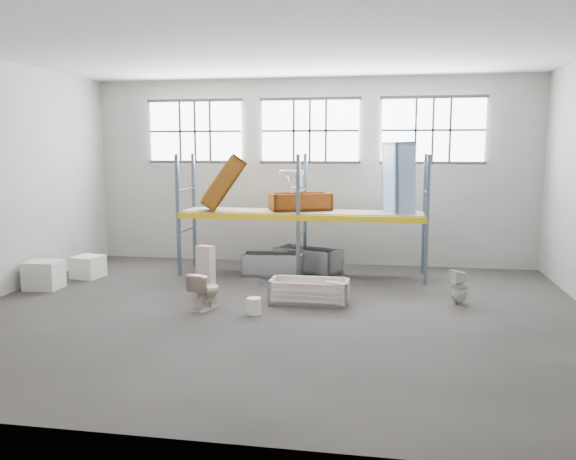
% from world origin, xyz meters
% --- Properties ---
extents(floor, '(12.00, 10.00, 0.10)m').
position_xyz_m(floor, '(0.00, 0.00, -0.05)').
color(floor, '#4B4541').
rests_on(floor, ground).
extents(ceiling, '(12.00, 10.00, 0.10)m').
position_xyz_m(ceiling, '(0.00, 0.00, 5.05)').
color(ceiling, silver).
rests_on(ceiling, ground).
extents(wall_back, '(12.00, 0.10, 5.00)m').
position_xyz_m(wall_back, '(0.00, 5.05, 2.50)').
color(wall_back, '#9F9C94').
rests_on(wall_back, ground).
extents(wall_front, '(12.00, 0.10, 5.00)m').
position_xyz_m(wall_front, '(0.00, -5.05, 2.50)').
color(wall_front, '#A09C94').
rests_on(wall_front, ground).
extents(window_left, '(2.60, 0.04, 1.60)m').
position_xyz_m(window_left, '(-3.20, 4.94, 3.60)').
color(window_left, white).
rests_on(window_left, wall_back).
extents(window_mid, '(2.60, 0.04, 1.60)m').
position_xyz_m(window_mid, '(0.00, 4.94, 3.60)').
color(window_mid, white).
rests_on(window_mid, wall_back).
extents(window_right, '(2.60, 0.04, 1.60)m').
position_xyz_m(window_right, '(3.20, 4.94, 3.60)').
color(window_right, white).
rests_on(window_right, wall_back).
extents(rack_upright_la, '(0.08, 0.08, 3.00)m').
position_xyz_m(rack_upright_la, '(-3.00, 2.90, 1.50)').
color(rack_upright_la, slate).
rests_on(rack_upright_la, floor).
extents(rack_upright_lb, '(0.08, 0.08, 3.00)m').
position_xyz_m(rack_upright_lb, '(-3.00, 4.10, 1.50)').
color(rack_upright_lb, slate).
rests_on(rack_upright_lb, floor).
extents(rack_upright_ma, '(0.08, 0.08, 3.00)m').
position_xyz_m(rack_upright_ma, '(0.00, 2.90, 1.50)').
color(rack_upright_ma, slate).
rests_on(rack_upright_ma, floor).
extents(rack_upright_mb, '(0.08, 0.08, 3.00)m').
position_xyz_m(rack_upright_mb, '(0.00, 4.10, 1.50)').
color(rack_upright_mb, slate).
rests_on(rack_upright_mb, floor).
extents(rack_upright_ra, '(0.08, 0.08, 3.00)m').
position_xyz_m(rack_upright_ra, '(3.00, 2.90, 1.50)').
color(rack_upright_ra, slate).
rests_on(rack_upright_ra, floor).
extents(rack_upright_rb, '(0.08, 0.08, 3.00)m').
position_xyz_m(rack_upright_rb, '(3.00, 4.10, 1.50)').
color(rack_upright_rb, slate).
rests_on(rack_upright_rb, floor).
extents(rack_beam_front, '(6.00, 0.10, 0.14)m').
position_xyz_m(rack_beam_front, '(0.00, 2.90, 1.50)').
color(rack_beam_front, yellow).
rests_on(rack_beam_front, floor).
extents(rack_beam_back, '(6.00, 0.10, 0.14)m').
position_xyz_m(rack_beam_back, '(0.00, 4.10, 1.50)').
color(rack_beam_back, yellow).
rests_on(rack_beam_back, floor).
extents(shelf_deck, '(5.90, 1.10, 0.03)m').
position_xyz_m(shelf_deck, '(0.00, 3.50, 1.58)').
color(shelf_deck, gray).
rests_on(shelf_deck, floor).
extents(wet_patch, '(1.80, 1.80, 0.00)m').
position_xyz_m(wet_patch, '(0.00, 2.70, 0.00)').
color(wet_patch, black).
rests_on(wet_patch, floor).
extents(bathtub_beige, '(1.61, 0.76, 0.47)m').
position_xyz_m(bathtub_beige, '(0.56, 0.86, 0.24)').
color(bathtub_beige, beige).
rests_on(bathtub_beige, floor).
extents(cistern_spare, '(0.50, 0.37, 0.43)m').
position_xyz_m(cistern_spare, '(1.13, 0.62, 0.28)').
color(cistern_spare, beige).
rests_on(cistern_spare, bathtub_beige).
extents(sink_in_tub, '(0.47, 0.47, 0.14)m').
position_xyz_m(sink_in_tub, '(0.39, 0.71, 0.16)').
color(sink_in_tub, beige).
rests_on(sink_in_tub, bathtub_beige).
extents(toilet_beige, '(0.60, 0.81, 0.74)m').
position_xyz_m(toilet_beige, '(-1.40, 0.02, 0.37)').
color(toilet_beige, beige).
rests_on(toilet_beige, floor).
extents(cistern_tall, '(0.40, 0.32, 1.09)m').
position_xyz_m(cistern_tall, '(-1.69, 0.98, 0.55)').
color(cistern_tall, beige).
rests_on(cistern_tall, floor).
extents(toilet_white, '(0.43, 0.43, 0.71)m').
position_xyz_m(toilet_white, '(3.58, 1.27, 0.36)').
color(toilet_white, silver).
rests_on(toilet_white, floor).
extents(steel_tub_left, '(1.55, 0.84, 0.55)m').
position_xyz_m(steel_tub_left, '(-0.70, 3.30, 0.27)').
color(steel_tub_left, '#A9ABB2').
rests_on(steel_tub_left, floor).
extents(steel_tub_right, '(1.82, 1.34, 0.60)m').
position_xyz_m(steel_tub_right, '(0.11, 3.84, 0.30)').
color(steel_tub_right, '#AFB1B6').
rests_on(steel_tub_right, floor).
extents(rust_tub_flat, '(1.66, 1.23, 0.42)m').
position_xyz_m(rust_tub_flat, '(-0.05, 3.64, 1.82)').
color(rust_tub_flat, '#934310').
rests_on(rust_tub_flat, shelf_deck).
extents(rust_tub_tilted, '(1.32, 1.02, 1.42)m').
position_xyz_m(rust_tub_tilted, '(-1.96, 3.35, 2.29)').
color(rust_tub_tilted, '#985D0E').
rests_on(rust_tub_tilted, shelf_deck).
extents(sink_on_shelf, '(0.77, 0.69, 0.56)m').
position_xyz_m(sink_on_shelf, '(-0.24, 3.33, 2.09)').
color(sink_on_shelf, white).
rests_on(sink_on_shelf, rust_tub_flat).
extents(blue_tub_upright, '(0.84, 0.99, 1.81)m').
position_xyz_m(blue_tub_upright, '(2.34, 3.58, 2.40)').
color(blue_tub_upright, '#87A5CB').
rests_on(blue_tub_upright, shelf_deck).
extents(bucket, '(0.31, 0.31, 0.31)m').
position_xyz_m(bucket, '(-0.37, -0.16, 0.16)').
color(bucket, white).
rests_on(bucket, floor).
extents(carton_near, '(0.77, 0.67, 0.63)m').
position_xyz_m(carton_near, '(-5.50, 0.99, 0.32)').
color(carton_near, silver).
rests_on(carton_near, floor).
extents(carton_far, '(0.73, 0.73, 0.53)m').
position_xyz_m(carton_far, '(-5.10, 2.23, 0.27)').
color(carton_far, white).
rests_on(carton_far, floor).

